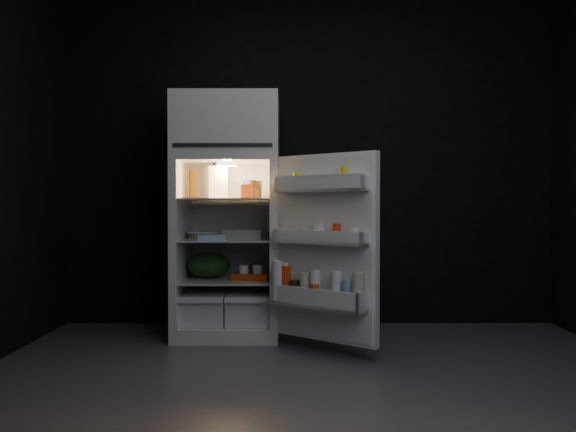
{
  "coord_description": "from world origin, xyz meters",
  "views": [
    {
      "loc": [
        -0.18,
        -2.92,
        0.97
      ],
      "look_at": [
        -0.18,
        1.0,
        0.9
      ],
      "focal_mm": 35.0,
      "sensor_mm": 36.0,
      "label": 1
    }
  ],
  "objects_px": {
    "milk_jug": "(216,182)",
    "egg_carton": "(242,234)",
    "fridge_door": "(323,251)",
    "yogurt_tray": "(252,277)",
    "refrigerator": "(228,208)"
  },
  "relations": [
    {
      "from": "fridge_door",
      "to": "milk_jug",
      "type": "bearing_deg",
      "value": 143.32
    },
    {
      "from": "fridge_door",
      "to": "yogurt_tray",
      "type": "distance_m",
      "value": 0.72
    },
    {
      "from": "egg_carton",
      "to": "yogurt_tray",
      "type": "bearing_deg",
      "value": -7.83
    },
    {
      "from": "milk_jug",
      "to": "yogurt_tray",
      "type": "bearing_deg",
      "value": -41.65
    },
    {
      "from": "milk_jug",
      "to": "yogurt_tray",
      "type": "relative_size",
      "value": 0.87
    },
    {
      "from": "refrigerator",
      "to": "milk_jug",
      "type": "distance_m",
      "value": 0.21
    },
    {
      "from": "milk_jug",
      "to": "egg_carton",
      "type": "distance_m",
      "value": 0.44
    },
    {
      "from": "fridge_door",
      "to": "yogurt_tray",
      "type": "bearing_deg",
      "value": 136.37
    },
    {
      "from": "fridge_door",
      "to": "egg_carton",
      "type": "xyz_separation_m",
      "value": [
        -0.56,
        0.49,
        0.08
      ]
    },
    {
      "from": "fridge_door",
      "to": "refrigerator",
      "type": "bearing_deg",
      "value": 138.17
    },
    {
      "from": "fridge_door",
      "to": "egg_carton",
      "type": "bearing_deg",
      "value": 139.25
    },
    {
      "from": "fridge_door",
      "to": "egg_carton",
      "type": "relative_size",
      "value": 4.18
    },
    {
      "from": "egg_carton",
      "to": "milk_jug",
      "type": "bearing_deg",
      "value": 163.59
    },
    {
      "from": "fridge_door",
      "to": "egg_carton",
      "type": "distance_m",
      "value": 0.75
    },
    {
      "from": "refrigerator",
      "to": "yogurt_tray",
      "type": "xyz_separation_m",
      "value": [
        0.19,
        -0.14,
        -0.5
      ]
    }
  ]
}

